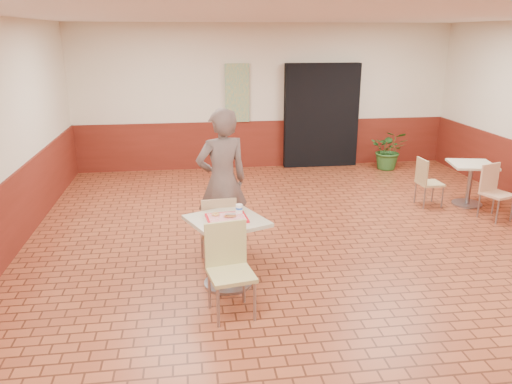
{
  "coord_description": "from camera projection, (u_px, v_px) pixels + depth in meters",
  "views": [
    {
      "loc": [
        -1.67,
        -5.5,
        2.78
      ],
      "look_at": [
        -0.87,
        0.2,
        0.95
      ],
      "focal_mm": 35.0,
      "sensor_mm": 36.0,
      "label": 1
    }
  ],
  "objects": [
    {
      "name": "main_table",
      "position": [
        227.0,
        241.0,
        5.64
      ],
      "size": [
        0.76,
        0.76,
        0.81
      ],
      "rotation": [
        0.0,
        0.0,
        0.4
      ],
      "color": "beige",
      "rests_on": "ground"
    },
    {
      "name": "chair_second_front",
      "position": [
        494.0,
        189.0,
        7.76
      ],
      "size": [
        0.5,
        0.5,
        0.85
      ],
      "rotation": [
        0.0,
        0.0,
        0.33
      ],
      "color": "#DDAD85",
      "rests_on": "ground"
    },
    {
      "name": "potted_plant",
      "position": [
        389.0,
        150.0,
        10.6
      ],
      "size": [
        0.97,
        0.92,
        0.85
      ],
      "primitive_type": "imported",
      "rotation": [
        0.0,
        0.0,
        -0.43
      ],
      "color": "#2B5F26",
      "rests_on": "ground"
    },
    {
      "name": "chair_main_back",
      "position": [
        218.0,
        227.0,
        6.12
      ],
      "size": [
        0.45,
        0.45,
        0.91
      ],
      "rotation": [
        0.0,
        0.0,
        3.21
      ],
      "color": "tan",
      "rests_on": "ground"
    },
    {
      "name": "ring_donut",
      "position": [
        216.0,
        214.0,
        5.59
      ],
      "size": [
        0.1,
        0.1,
        0.03
      ],
      "primitive_type": "torus",
      "rotation": [
        0.0,
        0.0,
        -0.1
      ],
      "color": "tan",
      "rests_on": "serving_tray"
    },
    {
      "name": "promo_poster",
      "position": [
        237.0,
        93.0,
        10.35
      ],
      "size": [
        0.5,
        0.03,
        1.2
      ],
      "primitive_type": "cube",
      "color": "gray",
      "rests_on": "wainscot_band"
    },
    {
      "name": "wainscot_band",
      "position": [
        329.0,
        229.0,
        6.1
      ],
      "size": [
        8.0,
        10.0,
        1.0
      ],
      "color": "#5F1C12",
      "rests_on": "ground"
    },
    {
      "name": "chair_main_front",
      "position": [
        229.0,
        264.0,
        5.09
      ],
      "size": [
        0.51,
        0.51,
        0.96
      ],
      "rotation": [
        0.0,
        0.0,
        0.18
      ],
      "color": "tan",
      "rests_on": "ground"
    },
    {
      "name": "corridor_doorway",
      "position": [
        321.0,
        116.0,
        10.68
      ],
      "size": [
        1.6,
        0.22,
        2.2
      ],
      "primitive_type": "cube",
      "color": "black",
      "rests_on": "ground"
    },
    {
      "name": "room_shell",
      "position": [
        332.0,
        149.0,
        5.8
      ],
      "size": [
        8.01,
        10.01,
        3.01
      ],
      "color": "brown",
      "rests_on": "ground"
    },
    {
      "name": "customer",
      "position": [
        222.0,
        182.0,
        6.45
      ],
      "size": [
        0.8,
        0.64,
        1.91
      ],
      "primitive_type": "imported",
      "rotation": [
        0.0,
        0.0,
        3.44
      ],
      "color": "brown",
      "rests_on": "ground"
    },
    {
      "name": "second_table",
      "position": [
        470.0,
        177.0,
        8.36
      ],
      "size": [
        0.68,
        0.68,
        0.72
      ],
      "rotation": [
        0.0,
        0.0,
        -0.2
      ],
      "color": "beige",
      "rests_on": "ground"
    },
    {
      "name": "long_john_donut",
      "position": [
        230.0,
        216.0,
        5.53
      ],
      "size": [
        0.14,
        0.08,
        0.04
      ],
      "rotation": [
        0.0,
        0.0,
        -0.1
      ],
      "color": "#C17338",
      "rests_on": "serving_tray"
    },
    {
      "name": "chair_second_left",
      "position": [
        427.0,
        180.0,
        8.32
      ],
      "size": [
        0.39,
        0.39,
        0.81
      ],
      "rotation": [
        0.0,
        0.0,
        1.6
      ],
      "color": "tan",
      "rests_on": "ground"
    },
    {
      "name": "paper_cup",
      "position": [
        239.0,
        208.0,
        5.66
      ],
      "size": [
        0.08,
        0.08,
        0.1
      ],
      "rotation": [
        0.0,
        0.0,
        -0.34
      ],
      "color": "white",
      "rests_on": "serving_tray"
    },
    {
      "name": "serving_tray",
      "position": [
        227.0,
        218.0,
        5.55
      ],
      "size": [
        0.45,
        0.35,
        0.03
      ],
      "rotation": [
        0.0,
        0.0,
        0.1
      ],
      "color": "red",
      "rests_on": "main_table"
    }
  ]
}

